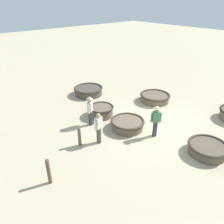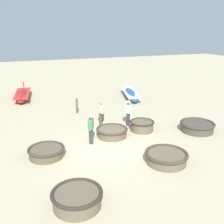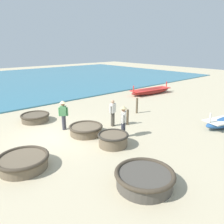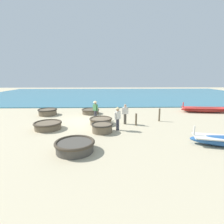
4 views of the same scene
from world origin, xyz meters
name	(u,v)px [view 2 (image 2 of 4)]	position (x,y,z in m)	size (l,w,h in m)	color
ground_plane	(107,148)	(0.00, 0.00, 0.00)	(80.00, 80.00, 0.00)	#C6B793
coracle_far_left	(142,125)	(2.79, 1.56, 0.32)	(1.46, 1.46, 0.60)	brown
coracle_weathered	(197,126)	(5.81, 0.29, 0.30)	(2.03, 2.03, 0.55)	#4C473F
coracle_beside_post	(166,157)	(2.00, -2.34, 0.28)	(1.97, 1.97, 0.52)	brown
coracle_tilted	(77,198)	(-2.52, -3.87, 0.32)	(1.79, 1.79, 0.59)	brown
coracle_upturned	(46,152)	(-2.99, 0.21, 0.26)	(1.74, 1.74, 0.48)	brown
coracle_front_right	(112,132)	(0.81, 1.39, 0.27)	(1.79, 1.79, 0.50)	brown
long_boat_ochre_hull	(130,94)	(5.46, 8.91, 0.30)	(2.23, 4.94, 1.03)	#285693
long_boat_green_hull	(23,95)	(-3.41, 11.95, 0.30)	(1.70, 4.84, 1.03)	maroon
fisherman_hauling	(128,111)	(2.37, 2.62, 0.96)	(0.38, 0.44, 1.67)	#383842
fisherman_standing_right	(101,113)	(0.80, 3.29, 0.84)	(0.29, 0.52, 1.57)	#4C473D
fisherman_crouching	(91,127)	(-0.57, 0.87, 0.96)	(0.38, 0.45, 1.67)	#383842
mooring_post_mid_beach	(77,106)	(0.00, 6.24, 0.54)	(0.14, 0.14, 1.08)	brown
mooring_post_shoreline	(103,114)	(1.21, 4.10, 0.47)	(0.14, 0.14, 0.93)	brown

